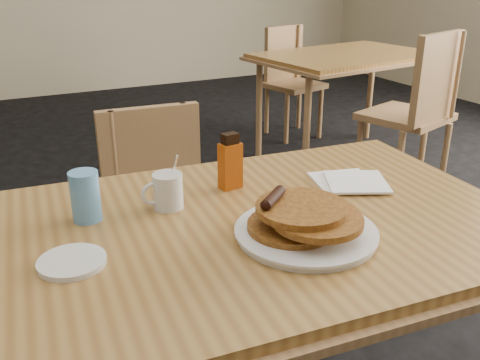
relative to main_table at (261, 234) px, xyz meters
name	(u,v)px	position (x,y,z in m)	size (l,w,h in m)	color
main_table	(261,234)	(0.00, 0.00, 0.00)	(1.35, 0.97, 0.75)	olive
neighbor_table	(346,60)	(1.72, 1.94, 0.00)	(1.28, 0.95, 0.75)	olive
chair_main_far	(161,202)	(-0.01, 0.74, -0.21)	(0.40, 0.41, 0.83)	#9E744A
chair_neighbor_far	(289,72)	(1.72, 2.65, -0.20)	(0.46, 0.47, 0.85)	#9E744A
chair_neighbor_near	(420,101)	(1.70, 1.21, -0.13)	(0.55, 0.56, 0.97)	#9E744A
pancake_plate	(305,224)	(0.04, -0.12, 0.07)	(0.32, 0.32, 0.10)	silver
coffee_mug	(167,190)	(-0.18, 0.16, 0.09)	(0.11, 0.07, 0.14)	silver
syrup_bottle	(230,163)	(0.02, 0.20, 0.11)	(0.06, 0.05, 0.15)	maroon
napkin_stack	(350,182)	(0.32, 0.08, 0.05)	(0.22, 0.23, 0.01)	white
blue_tumbler	(85,196)	(-0.37, 0.18, 0.10)	(0.07, 0.07, 0.12)	#5D9EDB
side_saucer	(72,262)	(-0.44, -0.01, 0.05)	(0.14, 0.14, 0.01)	silver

